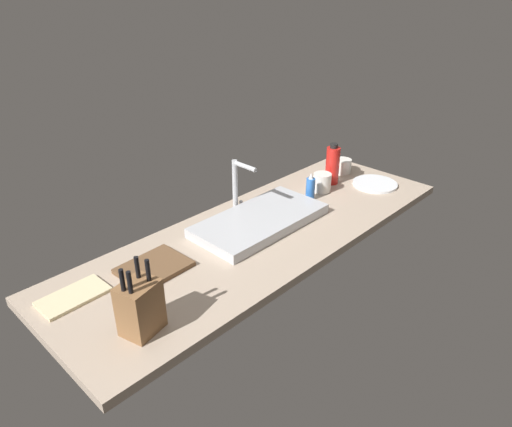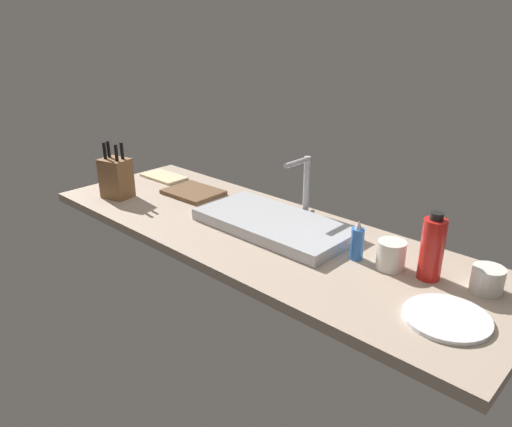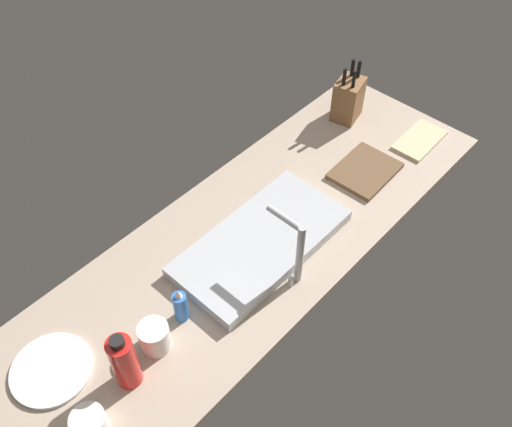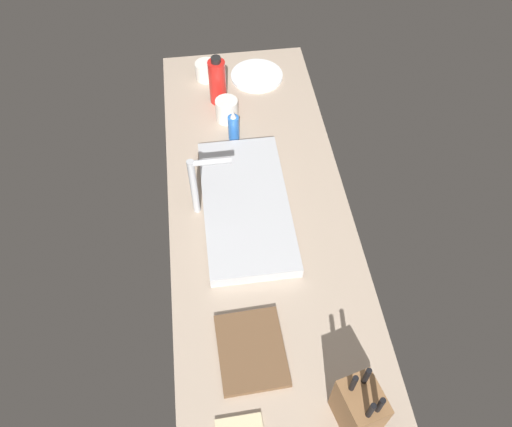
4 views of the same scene
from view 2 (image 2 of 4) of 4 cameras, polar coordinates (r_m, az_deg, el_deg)
countertop_slab at (r=181.25cm, az=0.36°, el=-2.50°), size 186.61×63.04×3.50cm
sink_basin at (r=180.89cm, az=2.11°, el=-1.22°), size 59.22×29.17×4.31cm
faucet at (r=186.52cm, az=5.67°, el=3.55°), size 5.50×13.96×24.79cm
knife_block at (r=220.03cm, az=-16.01°, el=4.07°), size 13.79×12.13×24.20cm
cutting_board at (r=219.07cm, az=-7.33°, el=2.48°), size 24.65×19.73×1.80cm
soap_bottle at (r=160.93cm, az=11.73°, el=-3.33°), size 4.28×4.28×13.44cm
water_bottle at (r=153.51cm, az=19.87°, el=-3.85°), size 6.95×6.95×21.24cm
dinner_plate at (r=139.07cm, az=21.37°, el=-11.27°), size 22.55×22.55×1.20cm
dish_towel at (r=244.08cm, az=-10.70°, el=4.24°), size 22.80×12.96×1.20cm
coffee_mug at (r=157.87cm, az=15.48°, el=-4.70°), size 8.90×8.90×9.23cm
ceramic_cup at (r=155.20cm, az=25.41°, el=-6.99°), size 9.14×9.14×7.54cm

